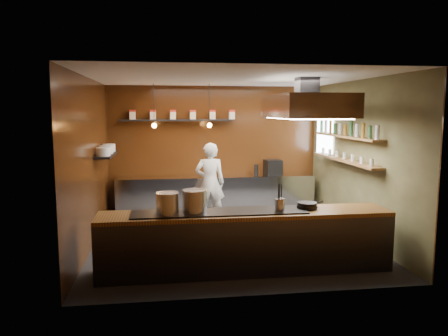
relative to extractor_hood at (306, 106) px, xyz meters
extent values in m
plane|color=black|center=(-1.30, 0.40, -2.51)|extent=(5.00, 5.00, 0.00)
plane|color=#321709|center=(-1.30, 2.90, -1.01)|extent=(5.00, 0.00, 5.00)
plane|color=#321709|center=(-3.80, 0.40, -1.01)|extent=(0.00, 5.00, 5.00)
plane|color=#454427|center=(1.20, 0.40, -1.01)|extent=(0.00, 5.00, 5.00)
plane|color=silver|center=(-1.30, 0.40, 0.49)|extent=(5.00, 5.00, 0.00)
plane|color=white|center=(1.15, 2.10, -0.61)|extent=(0.00, 1.00, 1.00)
cube|color=silver|center=(-1.30, 2.57, -2.06)|extent=(4.60, 0.65, 0.90)
cube|color=#38383D|center=(-1.30, -1.20, -2.08)|extent=(4.40, 0.70, 0.86)
cube|color=brown|center=(-1.30, -1.20, -1.62)|extent=(4.40, 0.72, 0.06)
cube|color=black|center=(-1.70, -1.20, -1.58)|extent=(2.60, 0.55, 0.02)
cube|color=black|center=(-2.20, 2.76, -0.31)|extent=(2.60, 0.26, 0.04)
cube|color=black|center=(-3.64, 1.40, -0.96)|extent=(0.30, 1.40, 0.04)
cube|color=brown|center=(1.04, 0.70, -0.59)|extent=(0.26, 2.80, 0.04)
cube|color=brown|center=(1.04, 0.70, -1.06)|extent=(0.26, 2.80, 0.04)
cube|color=#38383D|center=(0.00, 0.00, 0.34)|extent=(0.35, 0.35, 0.30)
cube|color=silver|center=(0.00, 0.00, -0.01)|extent=(1.20, 2.00, 0.40)
cube|color=white|center=(0.00, 0.00, -0.22)|extent=(1.00, 1.80, 0.02)
cylinder|color=black|center=(-2.70, 2.10, 0.04)|extent=(0.01, 0.01, 0.90)
sphere|color=orange|center=(-2.70, 2.10, -0.41)|extent=(0.10, 0.10, 0.10)
cylinder|color=black|center=(-1.50, 2.10, 0.04)|extent=(0.01, 0.01, 0.90)
sphere|color=orange|center=(-1.50, 2.10, -0.41)|extent=(0.10, 0.10, 0.10)
cube|color=beige|center=(-3.20, 2.76, -0.20)|extent=(0.13, 0.13, 0.17)
cube|color=#B42116|center=(-3.20, 2.76, -0.09)|extent=(0.13, 0.13, 0.05)
cube|color=beige|center=(-2.74, 2.76, -0.20)|extent=(0.13, 0.13, 0.17)
cube|color=#B42116|center=(-2.74, 2.76, -0.09)|extent=(0.13, 0.13, 0.05)
cube|color=beige|center=(-2.28, 2.76, -0.20)|extent=(0.13, 0.13, 0.17)
cube|color=#B42116|center=(-2.28, 2.76, -0.09)|extent=(0.13, 0.13, 0.05)
cube|color=beige|center=(-1.82, 2.76, -0.20)|extent=(0.13, 0.13, 0.17)
cube|color=#B42116|center=(-1.82, 2.76, -0.09)|extent=(0.14, 0.13, 0.05)
cube|color=beige|center=(-1.36, 2.76, -0.20)|extent=(0.13, 0.13, 0.17)
cube|color=#B42116|center=(-1.36, 2.76, -0.09)|extent=(0.14, 0.13, 0.05)
cube|color=beige|center=(-0.90, 2.76, -0.20)|extent=(0.13, 0.13, 0.17)
cube|color=#B42116|center=(-0.90, 2.76, -0.09)|extent=(0.14, 0.13, 0.05)
cylinder|color=silver|center=(-3.64, 0.95, -0.86)|extent=(0.26, 0.26, 0.16)
cylinder|color=silver|center=(-3.64, 1.40, -0.86)|extent=(0.26, 0.26, 0.16)
cylinder|color=silver|center=(-3.64, 1.85, -0.86)|extent=(0.26, 0.26, 0.16)
cylinder|color=silver|center=(1.04, -0.60, -0.45)|extent=(0.06, 0.06, 0.24)
cylinder|color=#2D5933|center=(1.04, -0.34, -0.45)|extent=(0.06, 0.06, 0.24)
cylinder|color=#8C601E|center=(1.04, -0.08, -0.45)|extent=(0.06, 0.06, 0.24)
cylinder|color=silver|center=(1.04, 0.18, -0.45)|extent=(0.06, 0.06, 0.24)
cylinder|color=#2D5933|center=(1.04, 0.44, -0.45)|extent=(0.06, 0.06, 0.24)
cylinder|color=#8C601E|center=(1.04, 0.70, -0.45)|extent=(0.06, 0.06, 0.24)
cylinder|color=silver|center=(1.04, 0.96, -0.45)|extent=(0.06, 0.06, 0.24)
cylinder|color=#2D5933|center=(1.04, 1.22, -0.45)|extent=(0.06, 0.06, 0.24)
cylinder|color=#8C601E|center=(1.04, 1.48, -0.45)|extent=(0.06, 0.06, 0.24)
cylinder|color=silver|center=(1.04, 1.74, -0.45)|extent=(0.06, 0.06, 0.24)
cylinder|color=#2D5933|center=(1.04, 2.00, -0.45)|extent=(0.06, 0.06, 0.24)
cylinder|color=silver|center=(1.04, -0.45, -0.97)|extent=(0.07, 0.07, 0.13)
cylinder|color=silver|center=(1.04, -0.07, -0.97)|extent=(0.07, 0.07, 0.13)
cylinder|color=silver|center=(1.04, 0.32, -0.97)|extent=(0.07, 0.07, 0.13)
cylinder|color=silver|center=(1.04, 0.70, -0.97)|extent=(0.07, 0.07, 0.13)
cylinder|color=silver|center=(1.04, 1.08, -0.97)|extent=(0.07, 0.07, 0.13)
cylinder|color=silver|center=(1.04, 1.47, -0.97)|extent=(0.07, 0.07, 0.13)
cylinder|color=silver|center=(1.04, 1.85, -0.97)|extent=(0.07, 0.07, 0.13)
cylinder|color=silver|center=(-2.46, -1.28, -1.41)|extent=(0.42, 0.42, 0.32)
cylinder|color=#B5B8BD|center=(-2.07, -1.22, -1.40)|extent=(0.44, 0.44, 0.34)
cylinder|color=#B1B3B8|center=(-0.81, -1.29, -1.47)|extent=(0.16, 0.16, 0.18)
cylinder|color=black|center=(-0.33, -1.13, -1.55)|extent=(0.32, 0.32, 0.04)
cylinder|color=black|center=(-0.33, -1.13, -1.50)|extent=(0.30, 0.30, 0.04)
cylinder|color=black|center=(-0.11, -1.04, -1.50)|extent=(0.17, 0.09, 0.02)
cylinder|color=yellow|center=(-0.39, -1.12, -1.54)|extent=(0.10, 0.10, 0.09)
cube|color=black|center=(0.05, 2.50, -1.42)|extent=(0.41, 0.39, 0.37)
imported|color=white|center=(-1.53, 1.78, -1.63)|extent=(0.66, 0.46, 1.74)
camera|label=1|loc=(-2.50, -7.48, -0.08)|focal=35.00mm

